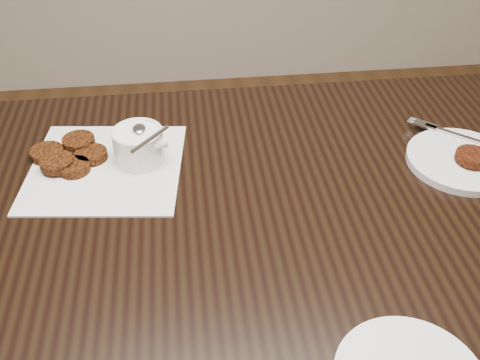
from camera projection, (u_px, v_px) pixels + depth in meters
name	position (u px, v px, depth m)	size (l,w,h in m)	color
table	(268.00, 359.00, 1.14)	(1.43, 0.92, 0.75)	black
napkin	(106.00, 167.00, 1.02)	(0.27, 0.27, 0.00)	white
sauce_ramekin	(137.00, 130.00, 1.00)	(0.12, 0.12, 0.13)	white
patty_cluster	(74.00, 158.00, 1.03)	(0.21, 0.21, 0.02)	#682D0D
plate_with_patty	(463.00, 157.00, 1.03)	(0.20, 0.20, 0.03)	silver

